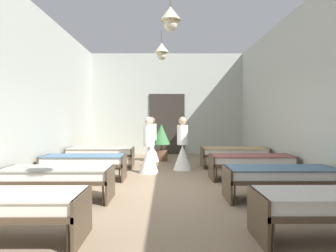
{
  "coord_description": "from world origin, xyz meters",
  "views": [
    {
      "loc": [
        -0.05,
        -6.59,
        1.44
      ],
      "look_at": [
        0.0,
        0.72,
        1.26
      ],
      "focal_mm": 34.65,
      "sensor_mm": 36.0,
      "label": 1
    }
  ],
  "objects_px": {
    "bed_left_row_1": "(57,175)",
    "bed_left_row_3": "(101,152)",
    "bed_left_row_2": "(84,161)",
    "bed_right_row_2": "(251,161)",
    "nurse_far_aisle": "(152,145)",
    "potted_plant": "(161,139)",
    "bed_left_row_0": "(2,204)",
    "bed_right_row_1": "(280,175)",
    "bed_right_row_3": "(234,152)",
    "nurse_mid_aisle": "(182,151)",
    "nurse_near_aisle": "(149,153)"
  },
  "relations": [
    {
      "from": "bed_left_row_1",
      "to": "bed_left_row_3",
      "type": "bearing_deg",
      "value": 90.0
    },
    {
      "from": "bed_left_row_2",
      "to": "bed_right_row_2",
      "type": "relative_size",
      "value": 1.0
    },
    {
      "from": "nurse_far_aisle",
      "to": "bed_left_row_2",
      "type": "bearing_deg",
      "value": 134.48
    },
    {
      "from": "potted_plant",
      "to": "bed_left_row_0",
      "type": "bearing_deg",
      "value": -103.81
    },
    {
      "from": "bed_right_row_1",
      "to": "bed_left_row_3",
      "type": "relative_size",
      "value": 1.0
    },
    {
      "from": "potted_plant",
      "to": "bed_right_row_3",
      "type": "bearing_deg",
      "value": -33.59
    },
    {
      "from": "bed_right_row_1",
      "to": "bed_left_row_2",
      "type": "relative_size",
      "value": 1.0
    },
    {
      "from": "bed_left_row_1",
      "to": "nurse_mid_aisle",
      "type": "bearing_deg",
      "value": 54.55
    },
    {
      "from": "bed_left_row_1",
      "to": "potted_plant",
      "type": "height_order",
      "value": "potted_plant"
    },
    {
      "from": "bed_left_row_1",
      "to": "bed_right_row_2",
      "type": "height_order",
      "value": "same"
    },
    {
      "from": "bed_right_row_1",
      "to": "nurse_near_aisle",
      "type": "bearing_deg",
      "value": 130.89
    },
    {
      "from": "bed_left_row_0",
      "to": "nurse_near_aisle",
      "type": "xyz_separation_m",
      "value": [
        1.46,
        4.73,
        0.09
      ]
    },
    {
      "from": "bed_left_row_0",
      "to": "bed_left_row_1",
      "type": "height_order",
      "value": "same"
    },
    {
      "from": "bed_right_row_3",
      "to": "nurse_near_aisle",
      "type": "xyz_separation_m",
      "value": [
        -2.45,
        -0.97,
        0.09
      ]
    },
    {
      "from": "bed_left_row_0",
      "to": "bed_left_row_1",
      "type": "distance_m",
      "value": 1.9
    },
    {
      "from": "nurse_mid_aisle",
      "to": "bed_left_row_3",
      "type": "bearing_deg",
      "value": 42.98
    },
    {
      "from": "bed_right_row_2",
      "to": "bed_left_row_3",
      "type": "relative_size",
      "value": 1.0
    },
    {
      "from": "bed_left_row_1",
      "to": "bed_left_row_3",
      "type": "relative_size",
      "value": 1.0
    },
    {
      "from": "bed_right_row_2",
      "to": "nurse_far_aisle",
      "type": "xyz_separation_m",
      "value": [
        -2.46,
        3.23,
        0.09
      ]
    },
    {
      "from": "bed_left_row_1",
      "to": "nurse_mid_aisle",
      "type": "distance_m",
      "value": 4.08
    },
    {
      "from": "bed_left_row_0",
      "to": "bed_right_row_3",
      "type": "bearing_deg",
      "value": 55.59
    },
    {
      "from": "bed_left_row_2",
      "to": "nurse_near_aisle",
      "type": "distance_m",
      "value": 1.73
    },
    {
      "from": "bed_right_row_2",
      "to": "potted_plant",
      "type": "height_order",
      "value": "potted_plant"
    },
    {
      "from": "bed_right_row_1",
      "to": "potted_plant",
      "type": "distance_m",
      "value": 5.66
    },
    {
      "from": "bed_left_row_1",
      "to": "nurse_far_aisle",
      "type": "bearing_deg",
      "value": 74.27
    },
    {
      "from": "bed_right_row_3",
      "to": "potted_plant",
      "type": "distance_m",
      "value": 2.6
    },
    {
      "from": "bed_left_row_0",
      "to": "bed_left_row_2",
      "type": "relative_size",
      "value": 1.0
    },
    {
      "from": "bed_left_row_0",
      "to": "potted_plant",
      "type": "bearing_deg",
      "value": 76.19
    },
    {
      "from": "bed_left_row_2",
      "to": "bed_right_row_2",
      "type": "xyz_separation_m",
      "value": [
        3.9,
        0.0,
        0.0
      ]
    },
    {
      "from": "bed_right_row_2",
      "to": "bed_right_row_3",
      "type": "height_order",
      "value": "same"
    },
    {
      "from": "bed_left_row_3",
      "to": "nurse_far_aisle",
      "type": "relative_size",
      "value": 1.28
    },
    {
      "from": "bed_right_row_2",
      "to": "potted_plant",
      "type": "distance_m",
      "value": 3.98
    },
    {
      "from": "bed_right_row_2",
      "to": "nurse_far_aisle",
      "type": "height_order",
      "value": "nurse_far_aisle"
    },
    {
      "from": "bed_right_row_1",
      "to": "nurse_mid_aisle",
      "type": "height_order",
      "value": "nurse_mid_aisle"
    },
    {
      "from": "bed_right_row_3",
      "to": "nurse_mid_aisle",
      "type": "height_order",
      "value": "nurse_mid_aisle"
    },
    {
      "from": "nurse_near_aisle",
      "to": "bed_left_row_0",
      "type": "bearing_deg",
      "value": 110.88
    },
    {
      "from": "nurse_far_aisle",
      "to": "potted_plant",
      "type": "bearing_deg",
      "value": -92.87
    },
    {
      "from": "bed_left_row_0",
      "to": "bed_right_row_2",
      "type": "bearing_deg",
      "value": 44.23
    },
    {
      "from": "bed_left_row_2",
      "to": "bed_right_row_2",
      "type": "distance_m",
      "value": 3.9
    },
    {
      "from": "bed_left_row_0",
      "to": "bed_left_row_3",
      "type": "height_order",
      "value": "same"
    },
    {
      "from": "bed_left_row_1",
      "to": "bed_left_row_2",
      "type": "distance_m",
      "value": 1.9
    },
    {
      "from": "nurse_mid_aisle",
      "to": "nurse_far_aisle",
      "type": "xyz_separation_m",
      "value": [
        -0.92,
        1.8,
        0.0
      ]
    },
    {
      "from": "bed_right_row_2",
      "to": "nurse_mid_aisle",
      "type": "bearing_deg",
      "value": 137.19
    },
    {
      "from": "bed_left_row_2",
      "to": "nurse_far_aisle",
      "type": "xyz_separation_m",
      "value": [
        1.44,
        3.23,
        0.09
      ]
    },
    {
      "from": "bed_left_row_1",
      "to": "potted_plant",
      "type": "relative_size",
      "value": 1.54
    },
    {
      "from": "bed_left_row_2",
      "to": "bed_right_row_3",
      "type": "relative_size",
      "value": 1.0
    },
    {
      "from": "bed_left_row_2",
      "to": "bed_left_row_0",
      "type": "bearing_deg",
      "value": -90.0
    },
    {
      "from": "nurse_near_aisle",
      "to": "bed_left_row_2",
      "type": "bearing_deg",
      "value": 70.44
    },
    {
      "from": "bed_left_row_1",
      "to": "bed_left_row_3",
      "type": "distance_m",
      "value": 3.8
    },
    {
      "from": "bed_left_row_1",
      "to": "nurse_far_aisle",
      "type": "distance_m",
      "value": 5.33
    }
  ]
}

